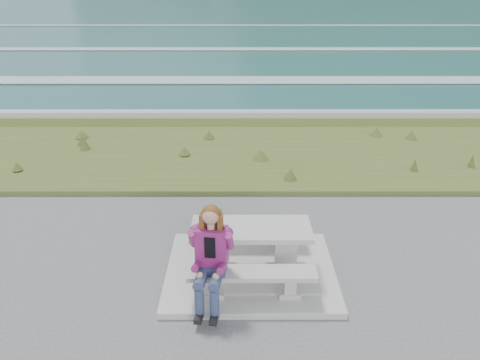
{
  "coord_description": "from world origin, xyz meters",
  "views": [
    {
      "loc": [
        -0.17,
        -6.06,
        4.36
      ],
      "look_at": [
        -0.17,
        1.2,
        1.07
      ],
      "focal_mm": 35.0,
      "sensor_mm": 36.0,
      "label": 1
    }
  ],
  "objects_px": {
    "bench_seaward": "(250,227)",
    "bench_landward": "(252,277)",
    "picnic_table": "(251,236)",
    "seated_woman": "(210,272)"
  },
  "relations": [
    {
      "from": "bench_landward",
      "to": "bench_seaward",
      "type": "relative_size",
      "value": 1.0
    },
    {
      "from": "bench_landward",
      "to": "bench_seaward",
      "type": "height_order",
      "value": "same"
    },
    {
      "from": "bench_landward",
      "to": "bench_seaward",
      "type": "xyz_separation_m",
      "value": [
        0.0,
        1.4,
        0.0
      ]
    },
    {
      "from": "bench_landward",
      "to": "bench_seaward",
      "type": "distance_m",
      "value": 1.4
    },
    {
      "from": "bench_landward",
      "to": "seated_woman",
      "type": "relative_size",
      "value": 1.23
    },
    {
      "from": "picnic_table",
      "to": "seated_woman",
      "type": "distance_m",
      "value": 1.01
    },
    {
      "from": "picnic_table",
      "to": "bench_landward",
      "type": "xyz_separation_m",
      "value": [
        0.0,
        -0.7,
        -0.23
      ]
    },
    {
      "from": "picnic_table",
      "to": "bench_seaward",
      "type": "xyz_separation_m",
      "value": [
        0.0,
        0.7,
        -0.23
      ]
    },
    {
      "from": "picnic_table",
      "to": "bench_landward",
      "type": "distance_m",
      "value": 0.74
    },
    {
      "from": "bench_seaward",
      "to": "bench_landward",
      "type": "bearing_deg",
      "value": -90.0
    }
  ]
}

